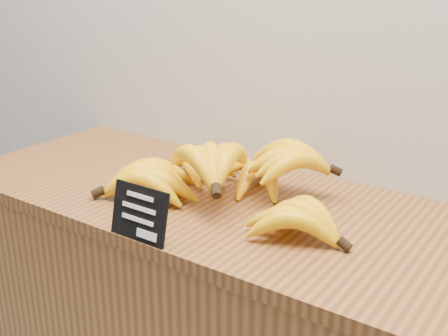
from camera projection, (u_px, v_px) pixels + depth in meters
counter_top at (237, 206)px, 1.23m from camera, size 1.39×0.54×0.03m
chalkboard_sign at (139, 213)px, 1.04m from camera, size 0.13×0.03×0.10m
banana_pile at (224, 176)px, 1.22m from camera, size 0.59×0.39×0.13m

